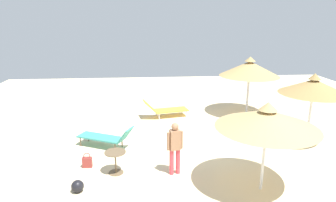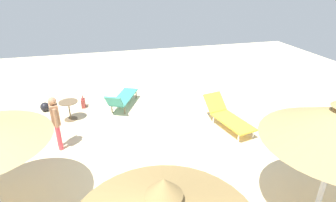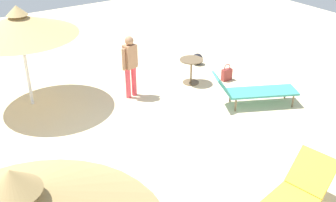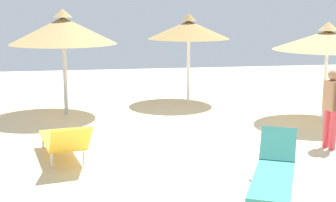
{
  "view_description": "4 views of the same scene",
  "coord_description": "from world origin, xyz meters",
  "views": [
    {
      "loc": [
        -1.89,
        -10.89,
        4.54
      ],
      "look_at": [
        -0.94,
        0.69,
        1.26
      ],
      "focal_mm": 31.99,
      "sensor_mm": 36.0,
      "label": 1
    },
    {
      "loc": [
        6.39,
        -1.59,
        4.63
      ],
      "look_at": [
        -0.96,
        0.35,
        1.17
      ],
      "focal_mm": 29.6,
      "sensor_mm": 36.0,
      "label": 2
    },
    {
      "loc": [
        3.43,
        5.51,
        4.88
      ],
      "look_at": [
        -0.21,
        0.04,
        1.39
      ],
      "focal_mm": 44.09,
      "sensor_mm": 36.0,
      "label": 3
    },
    {
      "loc": [
        -9.9,
        1.89,
        2.88
      ],
      "look_at": [
        -0.83,
        0.39,
        1.05
      ],
      "focal_mm": 51.99,
      "sensor_mm": 36.0,
      "label": 4
    }
  ],
  "objects": [
    {
      "name": "lounge_chair_near_left",
      "position": [
        -0.96,
        2.38,
        0.4
      ],
      "size": [
        2.17,
        1.09,
        0.86
      ],
      "color": "gold",
      "rests_on": "ground"
    },
    {
      "name": "side_table_round",
      "position": [
        -2.79,
        -2.7,
        0.47
      ],
      "size": [
        0.64,
        0.64,
        0.69
      ],
      "color": "brown",
      "rests_on": "ground"
    },
    {
      "name": "ground",
      "position": [
        0.0,
        0.0,
        -0.05
      ],
      "size": [
        24.0,
        24.0,
        0.1
      ],
      "primitive_type": "cube",
      "color": "beige"
    },
    {
      "name": "beach_ball",
      "position": [
        -3.73,
        -3.64,
        0.17
      ],
      "size": [
        0.34,
        0.34,
        0.34
      ],
      "primitive_type": "sphere",
      "color": "black",
      "rests_on": "ground"
    },
    {
      "name": "handbag",
      "position": [
        -3.71,
        -2.27,
        0.18
      ],
      "size": [
        0.3,
        0.15,
        0.49
      ],
      "color": "maroon",
      "rests_on": "ground"
    },
    {
      "name": "person_standing_edge",
      "position": [
        -1.03,
        -2.89,
        0.92
      ],
      "size": [
        0.48,
        0.28,
        1.62
      ],
      "color": "#D83F4C",
      "rests_on": "ground"
    },
    {
      "name": "lounge_chair_back",
      "position": [
        -3.26,
        -0.83,
        0.41
      ],
      "size": [
        2.12,
        1.42,
        0.87
      ],
      "color": "teal",
      "rests_on": "ground"
    }
  ]
}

